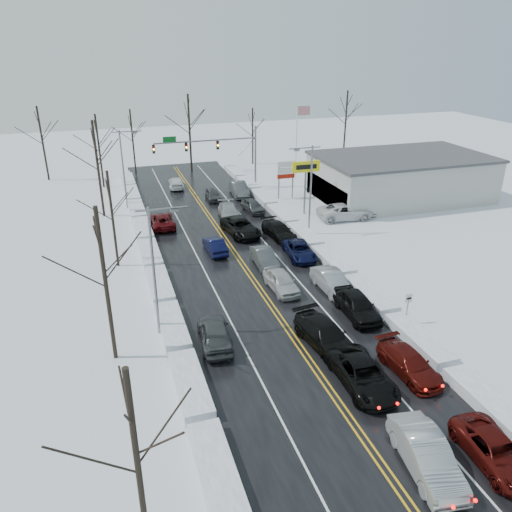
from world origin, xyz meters
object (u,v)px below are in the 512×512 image
object	(u,v)px
traffic_signal_mast	(217,148)
tires_plus_sign	(306,170)
oncoming_car_0	(215,252)
dealership_building	(400,177)
flagpole	(298,136)

from	to	relation	value
traffic_signal_mast	tires_plus_sign	bearing A→B (deg)	-59.54
oncoming_car_0	traffic_signal_mast	bearing A→B (deg)	-106.12
traffic_signal_mast	dealership_building	bearing A→B (deg)	-25.95
traffic_signal_mast	dealership_building	size ratio (longest dim) A/B	0.65
traffic_signal_mast	oncoming_car_0	bearing A→B (deg)	-104.60
flagpole	dealership_building	world-z (taller)	flagpole
dealership_building	oncoming_car_0	size ratio (longest dim) A/B	4.76
traffic_signal_mast	dealership_building	distance (m)	23.01
flagpole	tires_plus_sign	bearing A→B (deg)	-108.44
tires_plus_sign	flagpole	distance (m)	14.79
tires_plus_sign	traffic_signal_mast	bearing A→B (deg)	120.46
dealership_building	tires_plus_sign	bearing A→B (deg)	-171.53
traffic_signal_mast	flagpole	bearing A→B (deg)	9.73
dealership_building	flagpole	bearing A→B (deg)	126.27
flagpole	oncoming_car_0	world-z (taller)	flagpole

